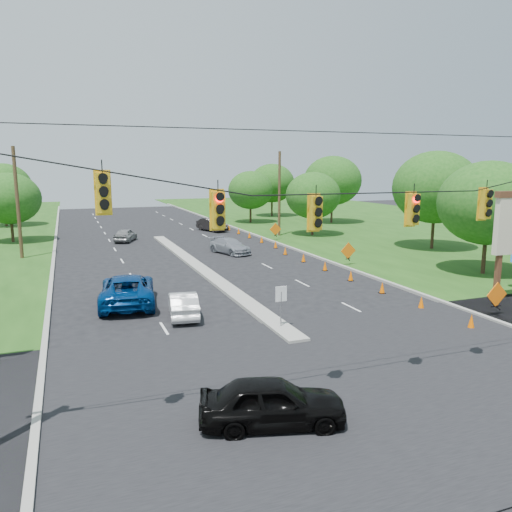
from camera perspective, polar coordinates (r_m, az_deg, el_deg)
name	(u,v)px	position (r m, az deg, el deg)	size (l,w,h in m)	color
ground	(350,381)	(18.28, 10.65, -13.89)	(160.00, 160.00, 0.00)	black
cross_street	(350,381)	(18.28, 10.65, -13.89)	(160.00, 14.00, 0.02)	black
curb_left	(54,257)	(44.78, -22.09, -0.08)	(0.25, 110.00, 0.16)	gray
curb_right	(277,244)	(48.63, 2.40, 1.42)	(0.25, 110.00, 0.16)	gray
median	(199,268)	(37.00, -6.52, -1.42)	(1.00, 34.00, 0.18)	gray
median_sign	(281,299)	(22.81, 2.88, -4.92)	(0.55, 0.06, 2.05)	gray
signal_span	(370,245)	(16.03, 12.94, 1.20)	(25.60, 0.32, 9.00)	#422D1C
utility_pole_far_left	(18,203)	(44.39, -25.59, 5.45)	(0.28, 0.28, 9.00)	#422D1C
utility_pole_far_right	(279,194)	(53.68, 2.69, 7.08)	(0.28, 0.28, 9.00)	#422D1C
cone_0	(471,321)	(25.29, 23.39, -6.87)	(0.32, 0.32, 0.70)	#FB6300
cone_1	(421,302)	(27.78, 18.37, -5.05)	(0.32, 0.32, 0.70)	#FB6300
cone_2	(382,288)	(30.47, 14.23, -3.51)	(0.32, 0.32, 0.70)	#FB6300
cone_3	(351,276)	(33.31, 10.78, -2.22)	(0.32, 0.32, 0.70)	#FB6300
cone_4	(325,266)	(36.27, 7.90, -1.12)	(0.32, 0.32, 0.70)	#FB6300
cone_5	(304,258)	(39.32, 5.45, -0.19)	(0.32, 0.32, 0.70)	#FB6300
cone_6	(285,251)	(42.43, 3.36, 0.60)	(0.32, 0.32, 0.70)	#FB6300
cone_7	(276,244)	(45.84, 2.26, 1.33)	(0.32, 0.32, 0.70)	#FB6300
cone_8	(262,239)	(49.04, 0.65, 1.92)	(0.32, 0.32, 0.70)	#FB6300
cone_9	(249,235)	(52.28, -0.76, 2.43)	(0.32, 0.32, 0.70)	#FB6300
cone_10	(239,231)	(55.55, -2.00, 2.89)	(0.32, 0.32, 0.70)	#FB6300
cone_11	(229,227)	(58.85, -3.10, 3.29)	(0.32, 0.32, 0.70)	#FB6300
cone_12	(220,224)	(62.17, -4.09, 3.65)	(0.32, 0.32, 0.70)	#FB6300
work_sign_0	(497,296)	(27.52, 25.80, -4.11)	(1.27, 0.58, 1.37)	black
work_sign_1	(348,251)	(38.23, 10.49, 0.51)	(1.27, 0.58, 1.37)	black
work_sign_2	(275,230)	(50.57, 2.24, 3.01)	(1.27, 0.58, 1.37)	black
tree_5	(9,198)	(54.47, -26.35, 5.91)	(5.88, 5.88, 6.86)	black
tree_6	(3,187)	(69.55, -26.93, 7.08)	(6.72, 6.72, 7.84)	black
tree_7	(488,203)	(37.59, 25.02, 5.51)	(6.72, 6.72, 7.84)	black
tree_8	(435,187)	(47.59, 19.82, 7.39)	(7.56, 7.56, 8.82)	black
tree_9	(313,195)	(54.29, 6.52, 6.89)	(5.88, 5.88, 6.86)	black
tree_10	(332,181)	(66.83, 8.73, 8.51)	(7.56, 7.56, 8.82)	black
tree_11	(272,183)	(74.98, 1.84, 8.32)	(6.72, 6.72, 7.84)	black
tree_12	(250,190)	(66.30, -0.64, 7.54)	(5.88, 5.88, 6.86)	black
black_sedan	(272,402)	(14.96, 1.89, -16.36)	(1.70, 4.23, 1.44)	black
white_sedan	(183,304)	(25.27, -8.34, -5.46)	(1.34, 3.84, 1.26)	silver
blue_pickup	(127,290)	(27.94, -14.48, -3.73)	(2.78, 6.04, 1.68)	navy
silver_car_far	(230,246)	(43.04, -3.00, 1.15)	(1.83, 4.51, 1.31)	gray
silver_car_oncoming	(125,235)	(51.58, -14.70, 2.34)	(1.56, 3.89, 1.32)	gray
dark_car_receding	(212,225)	(58.25, -5.04, 3.59)	(1.59, 4.57, 1.50)	black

